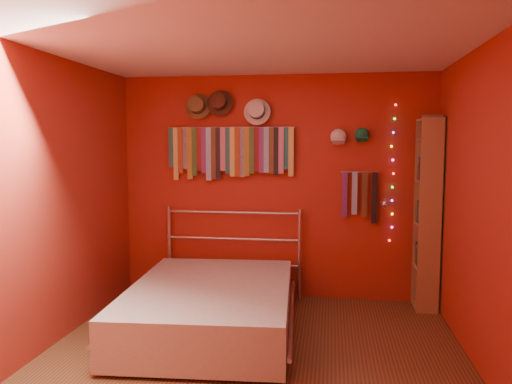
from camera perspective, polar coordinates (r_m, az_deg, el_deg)
The scene contains 16 objects.
ground at distance 4.23m, azimuth -0.57°, elevation -18.71°, with size 3.50×3.50×0.00m, color #4E2A1A.
back_wall at distance 5.62m, azimuth 2.25°, elevation 0.55°, with size 3.50×0.02×2.50m, color maroon.
right_wall at distance 4.01m, azimuth 24.97°, elevation -2.00°, with size 0.02×3.50×2.50m, color maroon.
left_wall at distance 4.51m, azimuth -23.11°, elevation -1.13°, with size 0.02×3.50×2.50m, color maroon.
ceiling at distance 3.93m, azimuth -0.61°, elevation 16.69°, with size 3.50×3.50×0.02m, color white.
tie_rack at distance 5.61m, azimuth -3.04°, elevation 4.79°, with size 1.45×0.03×0.60m.
small_tie_rack at distance 5.53m, azimuth 11.80°, elevation -0.17°, with size 0.40×0.03×0.57m.
fedora_olive at distance 5.68m, azimuth -6.72°, elevation 9.77°, with size 0.29×0.16×0.29m.
fedora_brown at distance 5.62m, azimuth -4.23°, elevation 10.21°, with size 0.30×0.16×0.29m.
fedora_white at distance 5.54m, azimuth 0.08°, elevation 9.27°, with size 0.30×0.16×0.29m.
cap_white at distance 5.51m, azimuth 9.39°, elevation 6.22°, with size 0.18×0.22×0.18m.
cap_green at distance 5.52m, azimuth 11.99°, elevation 6.40°, with size 0.17×0.21×0.17m.
fairy_lights at distance 5.57m, azimuth 15.35°, elevation 2.04°, with size 0.06×0.02×1.49m.
reading_lamp at distance 5.38m, azimuth 14.48°, elevation -1.25°, with size 0.08×0.33×0.10m.
bookshelf at distance 5.49m, azimuth 19.45°, elevation -2.32°, with size 0.25×0.34×2.00m.
bed at distance 4.77m, azimuth -5.17°, elevation -12.85°, with size 1.67×2.16×1.02m.
Camera 1 is at (0.61, -3.81, 1.74)m, focal length 35.00 mm.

